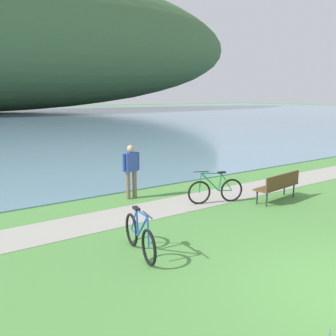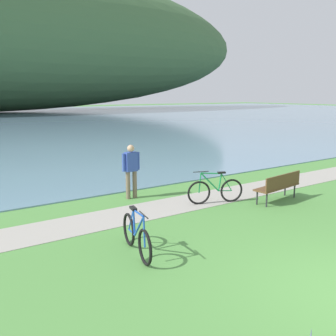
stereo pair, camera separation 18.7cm
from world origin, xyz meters
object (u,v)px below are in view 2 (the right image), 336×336
bicycle_leaning_near_bench (136,236)px  bicycle_beside_path (215,190)px  park_bench_near_camera (279,185)px  person_at_shoreline (131,168)px

bicycle_leaning_near_bench → bicycle_beside_path: size_ratio=1.04×
bicycle_leaning_near_bench → bicycle_beside_path: 4.24m
park_bench_near_camera → person_at_shoreline: (-3.57, 2.87, 0.46)m
person_at_shoreline → bicycle_beside_path: bearing=-46.4°
bicycle_beside_path → park_bench_near_camera: bearing=-28.7°
bicycle_leaning_near_bench → bicycle_beside_path: bearing=26.5°
park_bench_near_camera → person_at_shoreline: bearing=141.2°
bicycle_leaning_near_bench → bicycle_beside_path: same height
bicycle_beside_path → person_at_shoreline: person_at_shoreline is taller
park_bench_near_camera → bicycle_leaning_near_bench: bearing=-170.4°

